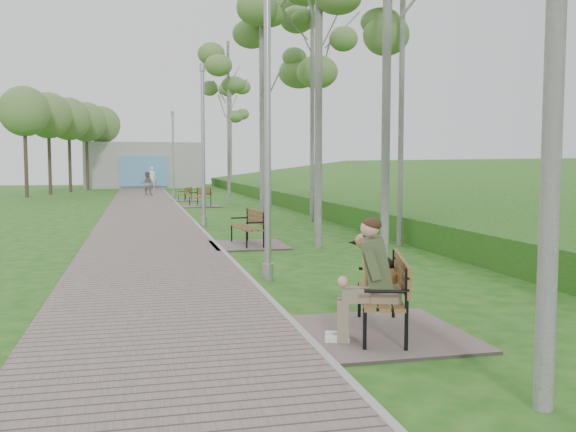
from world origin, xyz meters
name	(u,v)px	position (x,y,z in m)	size (l,w,h in m)	color
ground	(301,333)	(0.00, 0.00, 0.00)	(120.00, 120.00, 0.00)	#16520F
walkway	(145,212)	(-1.75, 21.50, 0.02)	(3.50, 67.00, 0.04)	#71615B
kerb	(184,211)	(0.00, 21.50, 0.03)	(0.10, 67.00, 0.05)	#999993
embankment	(441,210)	(12.00, 20.00, 0.00)	(14.00, 70.00, 1.60)	#50802E
building_north	(144,165)	(-1.50, 50.97, 1.99)	(10.00, 5.20, 4.00)	#9E9E99
bench_main	(378,297)	(0.92, -0.36, 0.51)	(2.06, 2.29, 1.80)	#71615B
bench_second	(247,238)	(0.78, 8.88, 0.22)	(1.95, 2.16, 1.20)	#71615B
bench_third	(200,202)	(1.04, 24.75, 0.22)	(1.91, 2.12, 1.17)	#71615B
bench_far	(185,198)	(0.66, 29.94, 0.18)	(1.59, 1.76, 0.98)	#71615B
lamp_post_near	(268,144)	(0.33, 3.81, 2.58)	(0.21, 0.21, 5.52)	#9C9EA4
lamp_post_second	(203,151)	(0.20, 14.55, 2.63)	(0.22, 0.22, 5.64)	#9C9EA4
lamp_post_third	(173,157)	(0.18, 33.42, 2.56)	(0.21, 0.21, 5.47)	#9C9EA4
pedestrian_near	(152,178)	(-0.87, 47.16, 0.96)	(0.70, 0.46, 1.92)	white
pedestrian_far	(147,184)	(-1.44, 36.38, 0.82)	(0.80, 0.62, 1.65)	gray
birch_mid_c	(262,36)	(2.42, 15.29, 6.81)	(2.74, 2.74, 8.68)	silver
birch_far_a	(320,43)	(5.59, 18.63, 7.26)	(2.64, 2.64, 9.25)	silver
birch_far_b	(228,72)	(2.76, 26.44, 7.06)	(2.33, 2.33, 8.99)	silver
birch_distant_b	(231,100)	(5.05, 41.68, 7.04)	(2.26, 2.26, 8.97)	silver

